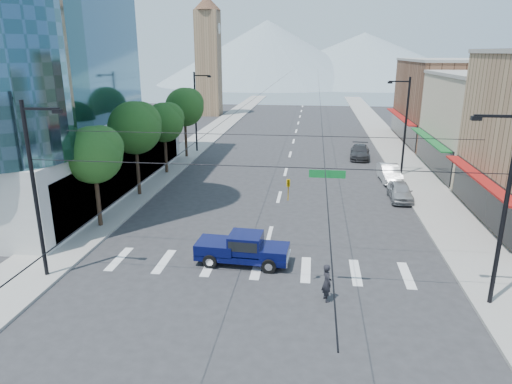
% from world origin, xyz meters
% --- Properties ---
extents(ground, '(160.00, 160.00, 0.00)m').
position_xyz_m(ground, '(0.00, 0.00, 0.00)').
color(ground, '#28282B').
rests_on(ground, ground).
extents(sidewalk_left, '(4.00, 120.00, 0.15)m').
position_xyz_m(sidewalk_left, '(-12.00, 40.00, 0.07)').
color(sidewalk_left, gray).
rests_on(sidewalk_left, ground).
extents(sidewalk_right, '(4.00, 120.00, 0.15)m').
position_xyz_m(sidewalk_right, '(12.00, 40.00, 0.07)').
color(sidewalk_right, gray).
rests_on(sidewalk_right, ground).
extents(shop_mid, '(12.00, 14.00, 9.00)m').
position_xyz_m(shop_mid, '(20.00, 24.00, 4.50)').
color(shop_mid, tan).
rests_on(shop_mid, ground).
extents(shop_far, '(12.00, 18.00, 10.00)m').
position_xyz_m(shop_far, '(20.00, 40.00, 5.00)').
color(shop_far, brown).
rests_on(shop_far, ground).
extents(clock_tower, '(4.80, 4.80, 20.40)m').
position_xyz_m(clock_tower, '(-16.50, 62.00, 10.64)').
color(clock_tower, '#8C6B4C').
rests_on(clock_tower, ground).
extents(mountain_left, '(80.00, 80.00, 22.00)m').
position_xyz_m(mountain_left, '(-15.00, 150.00, 11.00)').
color(mountain_left, gray).
rests_on(mountain_left, ground).
extents(mountain_right, '(90.00, 90.00, 18.00)m').
position_xyz_m(mountain_right, '(20.00, 160.00, 9.00)').
color(mountain_right, gray).
rests_on(mountain_right, ground).
extents(tree_near, '(3.65, 3.64, 6.71)m').
position_xyz_m(tree_near, '(-11.07, 6.10, 4.99)').
color(tree_near, black).
rests_on(tree_near, ground).
extents(tree_midnear, '(4.09, 4.09, 7.52)m').
position_xyz_m(tree_midnear, '(-11.07, 13.10, 5.59)').
color(tree_midnear, black).
rests_on(tree_midnear, ground).
extents(tree_midfar, '(3.65, 3.64, 6.71)m').
position_xyz_m(tree_midfar, '(-11.07, 20.10, 4.99)').
color(tree_midfar, black).
rests_on(tree_midfar, ground).
extents(tree_far, '(4.09, 4.09, 7.52)m').
position_xyz_m(tree_far, '(-11.07, 27.10, 5.59)').
color(tree_far, black).
rests_on(tree_far, ground).
extents(signal_rig, '(21.80, 0.20, 9.00)m').
position_xyz_m(signal_rig, '(0.19, -1.00, 4.64)').
color(signal_rig, black).
rests_on(signal_rig, ground).
extents(lamp_pole_nw, '(2.00, 0.25, 9.00)m').
position_xyz_m(lamp_pole_nw, '(-10.67, 30.00, 4.94)').
color(lamp_pole_nw, black).
rests_on(lamp_pole_nw, ground).
extents(lamp_pole_ne, '(2.00, 0.25, 9.00)m').
position_xyz_m(lamp_pole_ne, '(10.67, 22.00, 4.94)').
color(lamp_pole_ne, black).
rests_on(lamp_pole_ne, ground).
extents(pickup_truck, '(5.20, 2.22, 1.73)m').
position_xyz_m(pickup_truck, '(-1.08, 1.85, 0.90)').
color(pickup_truck, '#080D40').
rests_on(pickup_truck, ground).
extents(pedestrian, '(0.64, 0.78, 1.83)m').
position_xyz_m(pedestrian, '(3.40, -1.52, 0.92)').
color(pedestrian, black).
rests_on(pedestrian, ground).
extents(parked_car_near, '(1.68, 4.14, 1.41)m').
position_xyz_m(parked_car_near, '(9.40, 14.46, 0.70)').
color(parked_car_near, '#97989C').
rests_on(parked_car_near, ground).
extents(parked_car_mid, '(1.82, 4.61, 1.49)m').
position_xyz_m(parked_car_mid, '(9.40, 19.92, 0.75)').
color(parked_car_mid, silver).
rests_on(parked_car_mid, ground).
extents(parked_car_far, '(2.48, 5.15, 1.45)m').
position_xyz_m(parked_car_far, '(7.60, 28.93, 0.72)').
color(parked_car_far, '#323134').
rests_on(parked_car_far, ground).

